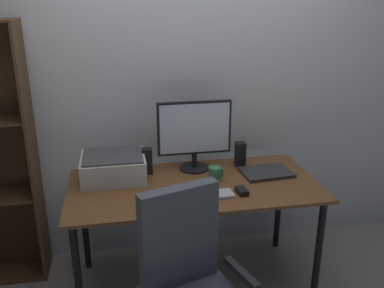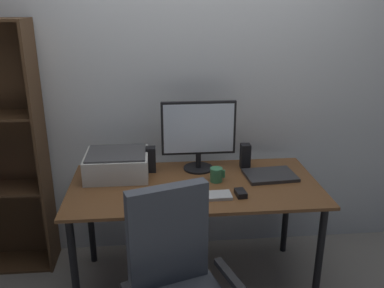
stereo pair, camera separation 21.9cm
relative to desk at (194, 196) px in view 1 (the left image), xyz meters
name	(u,v)px [view 1 (the left image)]	position (x,y,z in m)	size (l,w,h in m)	color
ground_plane	(194,282)	(0.00, 0.00, -0.66)	(12.00, 12.00, 0.00)	gray
back_wall	(179,79)	(0.00, 0.55, 0.64)	(6.40, 0.10, 2.60)	silver
desk	(194,196)	(0.00, 0.00, 0.00)	(1.55, 0.76, 0.74)	brown
monitor	(194,132)	(0.05, 0.24, 0.35)	(0.49, 0.20, 0.47)	black
keyboard	(209,195)	(0.05, -0.19, 0.09)	(0.29, 0.11, 0.02)	#B7BABC
mouse	(242,191)	(0.25, -0.18, 0.10)	(0.06, 0.10, 0.03)	black
coffee_mug	(215,174)	(0.14, 0.03, 0.13)	(0.09, 0.08, 0.09)	#387F51
laptop	(266,172)	(0.50, 0.07, 0.09)	(0.32, 0.23, 0.02)	#2D2D30
speaker_left	(147,161)	(-0.27, 0.23, 0.17)	(0.06, 0.07, 0.17)	black
speaker_right	(240,154)	(0.37, 0.23, 0.17)	(0.06, 0.07, 0.17)	black
printer	(113,167)	(-0.49, 0.18, 0.16)	(0.40, 0.34, 0.16)	silver
paper_sheet	(171,204)	(-0.18, -0.23, 0.08)	(0.21, 0.30, 0.00)	white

